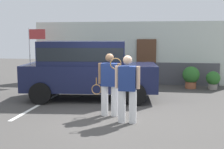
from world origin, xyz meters
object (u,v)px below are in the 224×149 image
at_px(parked_suv, 88,67).
at_px(tennis_player_woman, 127,88).
at_px(potted_plant_secondary, 213,79).
at_px(flag_pole, 34,45).
at_px(potted_plant_by_porch, 191,76).
at_px(tennis_player_man, 109,84).

bearing_deg(parked_suv, tennis_player_woman, -64.10).
bearing_deg(potted_plant_secondary, flag_pole, -179.92).
distance_m(tennis_player_woman, potted_plant_by_porch, 5.89).
xyz_separation_m(tennis_player_man, potted_plant_by_porch, (2.69, 4.89, -0.38)).
height_order(tennis_player_man, flag_pole, flag_pole).
height_order(parked_suv, potted_plant_secondary, parked_suv).
relative_size(tennis_player_woman, potted_plant_secondary, 2.26).
bearing_deg(tennis_player_man, tennis_player_woman, 137.57).
xyz_separation_m(tennis_player_woman, flag_pole, (-4.96, 5.38, 0.91)).
height_order(tennis_player_man, potted_plant_by_porch, tennis_player_man).
distance_m(potted_plant_secondary, flag_pole, 8.11).
relative_size(tennis_player_man, potted_plant_secondary, 2.28).
distance_m(tennis_player_man, tennis_player_woman, 0.82).
bearing_deg(tennis_player_woman, potted_plant_by_porch, -107.84).
height_order(tennis_player_woman, flag_pole, flag_pole).
bearing_deg(potted_plant_secondary, tennis_player_man, -126.75).
xyz_separation_m(tennis_player_man, potted_plant_secondary, (3.59, 4.81, -0.48)).
height_order(tennis_player_woman, potted_plant_secondary, tennis_player_woman).
xyz_separation_m(potted_plant_by_porch, flag_pole, (-7.09, -0.09, 1.30)).
bearing_deg(potted_plant_secondary, tennis_player_woman, -119.27).
xyz_separation_m(tennis_player_woman, potted_plant_secondary, (3.02, 5.39, -0.48)).
xyz_separation_m(potted_plant_by_porch, potted_plant_secondary, (0.90, -0.08, -0.10)).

